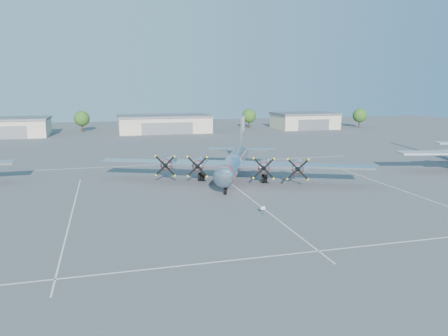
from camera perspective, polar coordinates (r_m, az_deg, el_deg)
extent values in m
plane|color=#4E4E51|center=(59.79, 2.55, -3.30)|extent=(260.00, 260.00, 0.00)
cube|color=silver|center=(52.46, -19.33, -5.92)|extent=(0.15, 40.00, 0.01)
cube|color=silver|center=(55.20, 4.13, -4.51)|extent=(0.15, 40.00, 0.01)
cube|color=silver|center=(65.65, 22.60, -2.85)|extent=(0.15, 40.00, 0.01)
cube|color=silver|center=(40.35, 12.24, -10.56)|extent=(60.00, 0.15, 0.01)
cube|color=silver|center=(83.43, -2.66, 0.72)|extent=(60.00, 0.15, 0.01)
cube|color=beige|center=(140.45, -26.38, 4.68)|extent=(22.00, 14.00, 4.80)
cube|color=slate|center=(140.24, -26.47, 5.77)|extent=(22.60, 14.60, 0.60)
cube|color=slate|center=(133.62, -26.93, 4.12)|extent=(12.10, 0.20, 3.60)
cube|color=beige|center=(138.90, -7.80, 5.64)|extent=(28.00, 14.00, 4.80)
cube|color=slate|center=(138.69, -7.83, 6.75)|extent=(28.60, 14.60, 0.60)
cube|color=slate|center=(132.00, -7.39, 5.12)|extent=(15.40, 0.20, 3.60)
cube|color=beige|center=(152.63, 10.47, 6.01)|extent=(20.00, 14.00, 4.80)
cube|color=slate|center=(152.44, 10.50, 7.02)|extent=(20.60, 14.60, 0.60)
cube|color=slate|center=(146.38, 11.65, 5.53)|extent=(11.00, 0.20, 3.60)
cylinder|color=#382619|center=(146.01, -18.02, 5.06)|extent=(0.50, 0.50, 2.80)
sphere|color=#1B4714|center=(145.78, -18.08, 6.17)|extent=(4.80, 4.80, 4.80)
cylinder|color=#382619|center=(151.54, 3.28, 5.75)|extent=(0.50, 0.50, 2.80)
sphere|color=#1B4714|center=(151.32, 3.29, 6.83)|extent=(4.80, 4.80, 4.80)
cylinder|color=#382619|center=(160.64, 17.25, 5.57)|extent=(0.50, 0.50, 2.80)
sphere|color=#1B4714|center=(160.44, 17.30, 6.58)|extent=(4.80, 4.80, 4.80)
cylinder|color=black|center=(50.12, 5.11, -5.68)|extent=(0.05, 0.05, 0.72)
cube|color=white|center=(50.01, 5.12, -5.24)|extent=(0.50, 0.05, 0.36)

